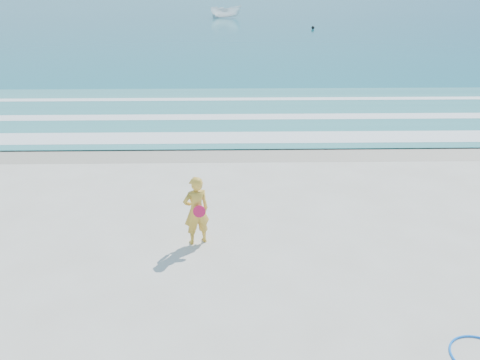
{
  "coord_description": "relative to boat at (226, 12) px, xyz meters",
  "views": [
    {
      "loc": [
        0.33,
        -6.47,
        5.47
      ],
      "look_at": [
        0.54,
        4.0,
        1.0
      ],
      "focal_mm": 35.0,
      "sensor_mm": 36.0,
      "label": 1
    }
  ],
  "objects": [
    {
      "name": "ground",
      "position": [
        0.36,
        -71.67,
        -0.98
      ],
      "size": [
        400.0,
        400.0,
        0.0
      ],
      "primitive_type": "plane",
      "color": "silver",
      "rests_on": "ground"
    },
    {
      "name": "wet_sand",
      "position": [
        0.36,
        -62.67,
        -0.98
      ],
      "size": [
        400.0,
        2.4,
        0.0
      ],
      "primitive_type": "cube",
      "color": "#B2A893",
      "rests_on": "ground"
    },
    {
      "name": "ocean",
      "position": [
        0.36,
        33.33,
        -0.96
      ],
      "size": [
        400.0,
        190.0,
        0.04
      ],
      "primitive_type": "cube",
      "color": "#19727F",
      "rests_on": "ground"
    },
    {
      "name": "shallow",
      "position": [
        0.36,
        -57.67,
        -0.94
      ],
      "size": [
        400.0,
        10.0,
        0.01
      ],
      "primitive_type": "cube",
      "color": "#59B7AD",
      "rests_on": "ocean"
    },
    {
      "name": "foam_near",
      "position": [
        0.36,
        -61.37,
        -0.93
      ],
      "size": [
        400.0,
        1.4,
        0.01
      ],
      "primitive_type": "cube",
      "color": "white",
      "rests_on": "shallow"
    },
    {
      "name": "foam_mid",
      "position": [
        0.36,
        -58.47,
        -0.93
      ],
      "size": [
        400.0,
        0.9,
        0.01
      ],
      "primitive_type": "cube",
      "color": "white",
      "rests_on": "shallow"
    },
    {
      "name": "foam_far",
      "position": [
        0.36,
        -55.17,
        -0.93
      ],
      "size": [
        400.0,
        0.6,
        0.01
      ],
      "primitive_type": "cube",
      "color": "white",
      "rests_on": "shallow"
    },
    {
      "name": "boat",
      "position": [
        0.0,
        0.0,
        0.0
      ],
      "size": [
        4.94,
        2.03,
        1.88
      ],
      "primitive_type": "imported",
      "rotation": [
        0.0,
        0.0,
        1.53
      ],
      "color": "white",
      "rests_on": "ocean"
    },
    {
      "name": "buoy",
      "position": [
        10.75,
        -18.7,
        -0.75
      ],
      "size": [
        0.39,
        0.39,
        0.39
      ],
      "primitive_type": "sphere",
      "color": "black",
      "rests_on": "ocean"
    },
    {
      "name": "woman",
      "position": [
        -0.09,
        -68.91,
        -0.18
      ],
      "size": [
        0.69,
        0.58,
        1.61
      ],
      "color": "gold",
      "rests_on": "ground"
    }
  ]
}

